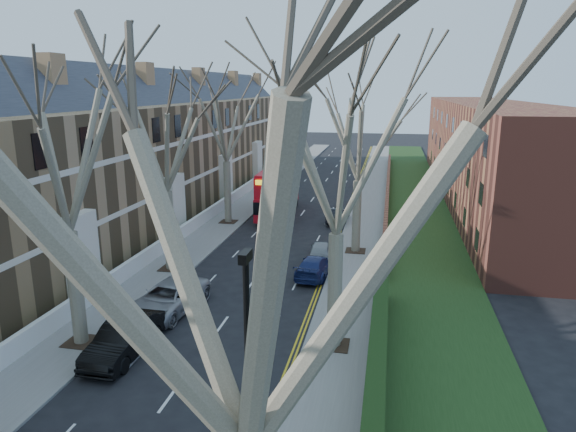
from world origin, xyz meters
The scene contains 20 objects.
pavement_left centered at (-6.00, 39.00, 0.06)m, with size 3.00×102.00×0.12m, color slate.
pavement_right centered at (6.00, 39.00, 0.06)m, with size 3.00×102.00×0.12m, color slate.
terrace_left centered at (-13.65, 31.00, 5.53)m, with size 9.70×78.00×13.60m.
flats_right centered at (17.46, 43.00, 4.98)m, with size 13.97×54.00×10.00m.
wall_hedge_right centered at (7.70, 2.00, 1.12)m, with size 0.70×24.00×1.80m.
front_wall_left centered at (-7.65, 31.00, 0.62)m, with size 0.30×78.00×1.00m.
grass_verge_right centered at (10.50, 39.00, 0.15)m, with size 6.00×102.00×0.06m.
lamp_post centered at (5.00, -3.50, 4.57)m, with size 0.18×0.50×8.11m.
tree_left_mid centered at (-5.70, 6.00, 9.56)m, with size 10.50×10.50×14.71m.
tree_left_far centered at (-5.70, 16.00, 9.24)m, with size 10.15×10.15×14.22m.
tree_left_dist centered at (-5.70, 28.00, 9.56)m, with size 10.50×10.50×14.71m.
tree_right_near centered at (5.70, -6.00, 9.86)m, with size 10.85×10.85×15.20m.
tree_right_mid centered at (5.70, 8.00, 9.56)m, with size 10.50×10.50×14.71m.
tree_right_far centered at (5.70, 22.00, 9.24)m, with size 10.15×10.15×14.22m.
double_decker_bus centered at (-2.19, 32.12, 2.07)m, with size 2.76×10.07×4.22m.
car_left_mid centered at (-3.25, 5.49, 0.80)m, with size 1.69×4.85×1.60m, color black.
car_left_far centered at (-3.23, 10.07, 0.77)m, with size 2.54×5.51×1.53m, color gray.
car_right_near centered at (3.53, 16.81, 0.65)m, with size 1.81×4.46×1.29m, color navy.
car_right_mid centered at (3.48, 19.94, 0.66)m, with size 1.55×3.86×1.31m, color gray.
car_right_far centered at (3.59, 30.10, 0.64)m, with size 1.35×3.87×1.27m, color black.
Camera 1 is at (7.83, -13.15, 11.51)m, focal length 32.00 mm.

